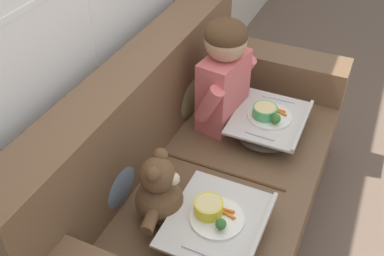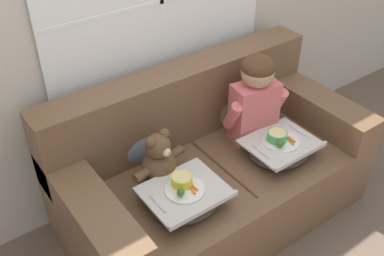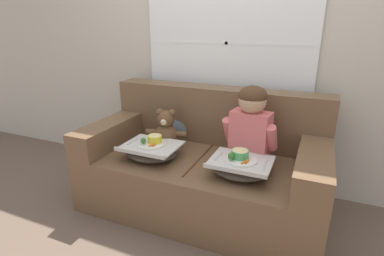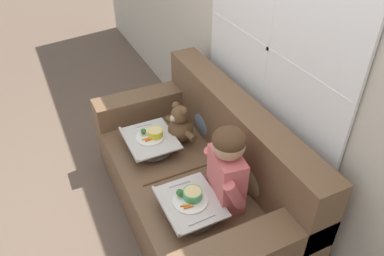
{
  "view_description": "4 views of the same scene",
  "coord_description": "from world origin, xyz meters",
  "px_view_note": "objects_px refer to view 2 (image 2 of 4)",
  "views": [
    {
      "loc": [
        -1.41,
        -0.54,
        1.91
      ],
      "look_at": [
        -0.05,
        0.07,
        0.7
      ],
      "focal_mm": 42.0,
      "sensor_mm": 36.0,
      "label": 1
    },
    {
      "loc": [
        -1.32,
        -1.57,
        2.2
      ],
      "look_at": [
        -0.12,
        0.08,
        0.72
      ],
      "focal_mm": 42.0,
      "sensor_mm": 36.0,
      "label": 2
    },
    {
      "loc": [
        0.78,
        -2.0,
        1.43
      ],
      "look_at": [
        -0.1,
        0.04,
        0.66
      ],
      "focal_mm": 28.0,
      "sensor_mm": 36.0,
      "label": 3
    },
    {
      "loc": [
        1.78,
        -0.84,
        2.28
      ],
      "look_at": [
        -0.05,
        0.04,
        0.78
      ],
      "focal_mm": 35.0,
      "sensor_mm": 36.0,
      "label": 4
    }
  ],
  "objects_px": {
    "teddy_bear": "(159,161)",
    "lap_tray_teddy": "(185,197)",
    "throw_pillow_behind_child": "(231,101)",
    "throw_pillow_behind_teddy": "(139,139)",
    "couch": "(209,171)",
    "lap_tray_child": "(280,148)",
    "child_figure": "(256,94)"
  },
  "relations": [
    {
      "from": "teddy_bear",
      "to": "lap_tray_teddy",
      "type": "height_order",
      "value": "teddy_bear"
    },
    {
      "from": "lap_tray_teddy",
      "to": "throw_pillow_behind_child",
      "type": "bearing_deg",
      "value": 33.41
    },
    {
      "from": "throw_pillow_behind_teddy",
      "to": "lap_tray_teddy",
      "type": "distance_m",
      "value": 0.47
    },
    {
      "from": "throw_pillow_behind_child",
      "to": "lap_tray_teddy",
      "type": "relative_size",
      "value": 0.82
    },
    {
      "from": "couch",
      "to": "lap_tray_teddy",
      "type": "height_order",
      "value": "couch"
    },
    {
      "from": "couch",
      "to": "lap_tray_teddy",
      "type": "bearing_deg",
      "value": -145.94
    },
    {
      "from": "throw_pillow_behind_teddy",
      "to": "lap_tray_teddy",
      "type": "height_order",
      "value": "throw_pillow_behind_teddy"
    },
    {
      "from": "teddy_bear",
      "to": "lap_tray_child",
      "type": "bearing_deg",
      "value": -19.26
    },
    {
      "from": "child_figure",
      "to": "lap_tray_teddy",
      "type": "bearing_deg",
      "value": -160.59
    },
    {
      "from": "child_figure",
      "to": "teddy_bear",
      "type": "bearing_deg",
      "value": -179.72
    },
    {
      "from": "couch",
      "to": "child_figure",
      "type": "xyz_separation_m",
      "value": [
        0.35,
        0.01,
        0.43
      ]
    },
    {
      "from": "throw_pillow_behind_child",
      "to": "lap_tray_teddy",
      "type": "height_order",
      "value": "throw_pillow_behind_child"
    },
    {
      "from": "child_figure",
      "to": "lap_tray_teddy",
      "type": "height_order",
      "value": "child_figure"
    },
    {
      "from": "couch",
      "to": "throw_pillow_behind_child",
      "type": "relative_size",
      "value": 5.32
    },
    {
      "from": "lap_tray_child",
      "to": "lap_tray_teddy",
      "type": "xyz_separation_m",
      "value": [
        -0.7,
        0.0,
        -0.0
      ]
    },
    {
      "from": "teddy_bear",
      "to": "lap_tray_child",
      "type": "height_order",
      "value": "teddy_bear"
    },
    {
      "from": "teddy_bear",
      "to": "lap_tray_teddy",
      "type": "distance_m",
      "value": 0.26
    },
    {
      "from": "throw_pillow_behind_teddy",
      "to": "child_figure",
      "type": "distance_m",
      "value": 0.75
    },
    {
      "from": "throw_pillow_behind_child",
      "to": "throw_pillow_behind_teddy",
      "type": "height_order",
      "value": "throw_pillow_behind_child"
    },
    {
      "from": "throw_pillow_behind_child",
      "to": "lap_tray_child",
      "type": "distance_m",
      "value": 0.47
    },
    {
      "from": "lap_tray_child",
      "to": "lap_tray_teddy",
      "type": "height_order",
      "value": "same"
    },
    {
      "from": "lap_tray_child",
      "to": "lap_tray_teddy",
      "type": "bearing_deg",
      "value": 179.94
    },
    {
      "from": "throw_pillow_behind_child",
      "to": "lap_tray_teddy",
      "type": "distance_m",
      "value": 0.85
    },
    {
      "from": "throw_pillow_behind_teddy",
      "to": "lap_tray_child",
      "type": "xyz_separation_m",
      "value": [
        0.7,
        -0.46,
        -0.1
      ]
    },
    {
      "from": "throw_pillow_behind_teddy",
      "to": "teddy_bear",
      "type": "bearing_deg",
      "value": -89.76
    },
    {
      "from": "child_figure",
      "to": "teddy_bear",
      "type": "distance_m",
      "value": 0.72
    },
    {
      "from": "throw_pillow_behind_child",
      "to": "lap_tray_child",
      "type": "relative_size",
      "value": 0.83
    },
    {
      "from": "child_figure",
      "to": "teddy_bear",
      "type": "xyz_separation_m",
      "value": [
        -0.7,
        -0.0,
        -0.18
      ]
    },
    {
      "from": "couch",
      "to": "child_figure",
      "type": "bearing_deg",
      "value": 1.64
    },
    {
      "from": "child_figure",
      "to": "lap_tray_teddy",
      "type": "distance_m",
      "value": 0.79
    },
    {
      "from": "throw_pillow_behind_teddy",
      "to": "teddy_bear",
      "type": "relative_size",
      "value": 0.9
    },
    {
      "from": "couch",
      "to": "throw_pillow_behind_teddy",
      "type": "height_order",
      "value": "couch"
    }
  ]
}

